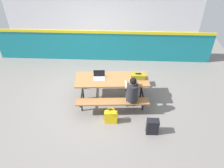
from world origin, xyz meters
name	(u,v)px	position (x,y,z in m)	size (l,w,h in m)	color
ground_plane	(98,98)	(0.00, 0.00, -0.01)	(10.00, 10.00, 0.02)	gray
accent_backdrop	(103,29)	(0.00, 2.32, 1.25)	(8.00, 0.14, 2.60)	teal
picnic_table_main	(112,83)	(0.43, 0.00, 0.58)	(2.13, 1.68, 0.74)	#9E6B3D
student_nearer	(132,92)	(0.98, -0.52, 0.71)	(0.38, 0.53, 1.21)	#2D2D38
laptop_silver	(99,77)	(0.06, 0.01, 0.79)	(0.33, 0.24, 0.22)	silver
toolbox_grey	(138,76)	(1.16, 0.05, 0.81)	(0.40, 0.18, 0.18)	olive
backpack_dark	(152,126)	(1.50, -1.28, 0.22)	(0.30, 0.22, 0.44)	black
tote_bag_bright	(111,117)	(0.44, -0.97, 0.19)	(0.34, 0.21, 0.43)	yellow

